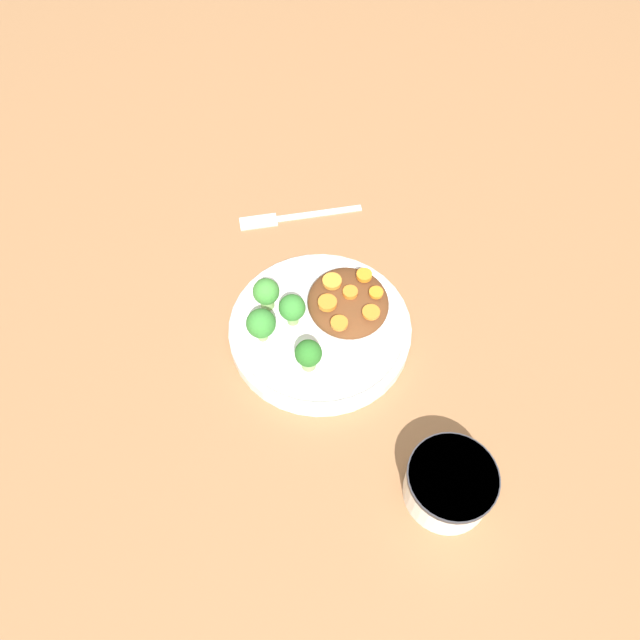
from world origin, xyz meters
name	(u,v)px	position (x,y,z in m)	size (l,w,h in m)	color
ground_plane	(320,335)	(0.00, 0.00, 0.00)	(4.00, 4.00, 0.00)	#8C603D
plate	(320,329)	(0.00, 0.00, 0.01)	(0.24, 0.24, 0.03)	white
dip_bowl	(450,483)	(-0.23, -0.11, 0.03)	(0.10, 0.10, 0.06)	white
stew_mound	(348,302)	(0.02, -0.04, 0.04)	(0.11, 0.11, 0.03)	#5B3319
broccoli_floret_0	(261,324)	(-0.01, 0.08, 0.05)	(0.04, 0.04, 0.05)	#7FA85B
broccoli_floret_1	(308,355)	(-0.06, 0.02, 0.05)	(0.03, 0.03, 0.05)	#7FA85B
broccoli_floret_2	(292,309)	(0.01, 0.03, 0.05)	(0.03, 0.03, 0.05)	#7FA85B
broccoli_floret_3	(266,293)	(0.04, 0.06, 0.05)	(0.04, 0.04, 0.05)	#7FA85B
carrot_slice_0	(339,323)	(-0.02, -0.02, 0.05)	(0.02, 0.02, 0.00)	orange
carrot_slice_1	(332,281)	(0.04, -0.02, 0.06)	(0.03, 0.03, 0.01)	orange
carrot_slice_2	(364,275)	(0.05, -0.07, 0.06)	(0.02, 0.02, 0.01)	orange
carrot_slice_3	(376,292)	(0.02, -0.08, 0.05)	(0.02, 0.02, 0.00)	orange
carrot_slice_4	(371,312)	(-0.01, -0.06, 0.05)	(0.02, 0.02, 0.00)	orange
carrot_slice_5	(327,303)	(0.01, -0.01, 0.06)	(0.02, 0.02, 0.01)	orange
carrot_slice_6	(350,292)	(0.02, -0.04, 0.06)	(0.02, 0.02, 0.01)	orange
fork	(289,217)	(0.21, 0.02, 0.00)	(0.03, 0.19, 0.01)	#BBBBBB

